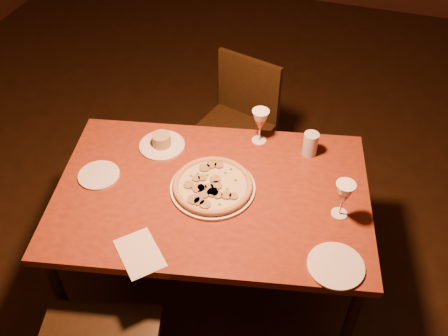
% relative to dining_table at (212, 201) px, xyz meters
% --- Properties ---
extents(floor, '(7.00, 7.00, 0.00)m').
position_rel_dining_table_xyz_m(floor, '(0.12, 0.00, -0.66)').
color(floor, black).
rests_on(floor, ground).
extents(dining_table, '(1.50, 1.13, 0.73)m').
position_rel_dining_table_xyz_m(dining_table, '(0.00, 0.00, 0.00)').
color(dining_table, maroon).
rests_on(dining_table, floor).
extents(chair_far, '(0.49, 0.49, 0.83)m').
position_rel_dining_table_xyz_m(chair_far, '(-0.12, 0.81, -0.20)').
color(chair_far, black).
rests_on(chair_far, floor).
extents(pizza_plate, '(0.37, 0.37, 0.04)m').
position_rel_dining_table_xyz_m(pizza_plate, '(0.00, 0.01, 0.09)').
color(pizza_plate, silver).
rests_on(pizza_plate, dining_table).
extents(ramekin_saucer, '(0.22, 0.22, 0.07)m').
position_rel_dining_table_xyz_m(ramekin_saucer, '(-0.32, 0.21, 0.09)').
color(ramekin_saucer, silver).
rests_on(ramekin_saucer, dining_table).
extents(wine_glass_far, '(0.08, 0.08, 0.18)m').
position_rel_dining_table_xyz_m(wine_glass_far, '(0.11, 0.39, 0.15)').
color(wine_glass_far, '#BC684E').
rests_on(wine_glass_far, dining_table).
extents(wine_glass_right, '(0.08, 0.08, 0.18)m').
position_rel_dining_table_xyz_m(wine_glass_right, '(0.54, 0.04, 0.15)').
color(wine_glass_right, '#BC684E').
rests_on(wine_glass_right, dining_table).
extents(water_tumbler, '(0.07, 0.07, 0.12)m').
position_rel_dining_table_xyz_m(water_tumbler, '(0.36, 0.37, 0.12)').
color(water_tumbler, silver).
rests_on(water_tumbler, dining_table).
extents(side_plate_left, '(0.18, 0.18, 0.01)m').
position_rel_dining_table_xyz_m(side_plate_left, '(-0.51, -0.06, 0.07)').
color(side_plate_left, silver).
rests_on(side_plate_left, dining_table).
extents(side_plate_near, '(0.22, 0.22, 0.01)m').
position_rel_dining_table_xyz_m(side_plate_near, '(0.57, -0.23, 0.07)').
color(side_plate_near, silver).
rests_on(side_plate_near, dining_table).
extents(menu_card, '(0.25, 0.25, 0.00)m').
position_rel_dining_table_xyz_m(menu_card, '(-0.16, -0.40, 0.07)').
color(menu_card, beige).
rests_on(menu_card, dining_table).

